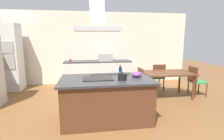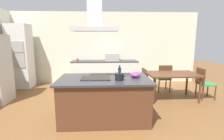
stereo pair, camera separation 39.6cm
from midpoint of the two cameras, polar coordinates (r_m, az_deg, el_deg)
ground at (r=5.27m, az=-0.41°, el=-8.63°), size 16.00×16.00×0.00m
wall_back at (r=6.74m, az=-1.06°, el=7.25°), size 7.20×0.10×2.70m
kitchen_island at (r=3.70m, az=0.57°, el=-9.53°), size 1.89×1.12×0.90m
cooktop at (r=3.57m, az=-2.18°, el=-2.71°), size 0.60×0.44×0.01m
tea_kettle at (r=3.41m, az=5.81°, el=-2.26°), size 0.22×0.17×0.17m
olive_oil_bottle at (r=3.80m, az=5.52°, el=-0.51°), size 0.07×0.07×0.23m
mixing_bowl at (r=3.70m, az=10.79°, el=-1.58°), size 0.22×0.22×0.12m
back_counter at (r=6.48m, az=-0.67°, el=-0.89°), size 2.44×0.62×0.90m
countertop_microwave at (r=6.41m, az=1.83°, el=4.31°), size 0.50×0.38×0.28m
coffee_mug_red at (r=6.40m, az=-9.55°, el=3.30°), size 0.08×0.08×0.09m
wall_oven_stack at (r=6.72m, az=-26.51°, el=4.03°), size 0.70×0.66×2.20m
dining_table at (r=5.21m, az=21.39°, el=-1.95°), size 1.40×0.90×0.75m
chair_facing_back_wall at (r=5.84m, az=18.65°, el=-2.10°), size 0.42×0.42×0.89m
chair_at_right_end at (r=5.68m, az=29.75°, el=-3.28°), size 0.42×0.42×0.89m
chair_at_left_end at (r=4.95m, az=11.52°, el=-3.96°), size 0.42×0.42×0.89m
range_hood at (r=3.50m, az=-2.32°, el=16.74°), size 0.90×0.55×0.78m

